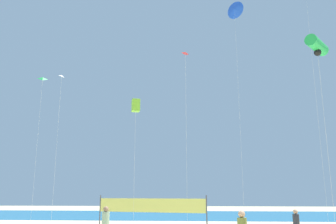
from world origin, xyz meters
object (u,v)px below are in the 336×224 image
(beachgoer_sage_shirt, at_px, (105,222))
(volleyball_net, at_px, (151,207))
(kite_white_diamond, at_px, (62,80))
(kite_red_diamond, at_px, (186,60))
(beachgoer_charcoal_shirt, at_px, (296,223))
(kite_green_diamond, at_px, (43,80))
(kite_green_tube, at_px, (317,46))
(kite_lime_box, at_px, (136,106))
(kite_blue_delta, at_px, (235,10))

(beachgoer_sage_shirt, height_order, volleyball_net, volleyball_net)
(beachgoer_sage_shirt, distance_m, kite_white_diamond, 13.98)
(beachgoer_sage_shirt, bearing_deg, kite_red_diamond, -56.58)
(beachgoer_charcoal_shirt, distance_m, kite_green_diamond, 24.62)
(kite_green_tube, height_order, kite_red_diamond, kite_red_diamond)
(volleyball_net, relative_size, kite_green_tube, 0.68)
(kite_red_diamond, bearing_deg, kite_white_diamond, 168.89)
(volleyball_net, height_order, kite_green_diamond, kite_green_diamond)
(volleyball_net, relative_size, kite_lime_box, 0.81)
(volleyball_net, height_order, kite_red_diamond, kite_red_diamond)
(kite_white_diamond, xyz_separation_m, kite_lime_box, (6.64, -2.45, -2.91))
(beachgoer_sage_shirt, xyz_separation_m, kite_red_diamond, (4.37, 4.92, 11.26))
(kite_lime_box, bearing_deg, kite_red_diamond, 6.81)
(volleyball_net, relative_size, kite_green_diamond, 0.56)
(volleyball_net, bearing_deg, kite_white_diamond, 161.12)
(kite_green_tube, relative_size, kite_lime_box, 1.20)
(volleyball_net, height_order, kite_green_tube, kite_green_tube)
(kite_red_diamond, bearing_deg, volleyball_net, -164.62)
(kite_green_tube, height_order, kite_blue_delta, kite_blue_delta)
(beachgoer_sage_shirt, distance_m, beachgoer_charcoal_shirt, 10.90)
(beachgoer_sage_shirt, xyz_separation_m, volleyball_net, (1.95, 4.26, 0.67))
(kite_white_diamond, height_order, kite_blue_delta, kite_blue_delta)
(beachgoer_charcoal_shirt, relative_size, kite_red_diamond, 0.12)
(kite_green_diamond, relative_size, kite_white_diamond, 1.09)
(kite_green_tube, distance_m, kite_red_diamond, 9.62)
(volleyball_net, bearing_deg, kite_lime_box, 168.96)
(volleyball_net, distance_m, kite_blue_delta, 21.56)
(kite_blue_delta, bearing_deg, kite_red_diamond, -122.51)
(kite_green_diamond, relative_size, kite_lime_box, 1.45)
(beachgoer_charcoal_shirt, xyz_separation_m, kite_blue_delta, (-1.63, 10.44, 19.43))
(volleyball_net, relative_size, kite_white_diamond, 0.62)
(kite_green_diamond, bearing_deg, kite_white_diamond, -46.54)
(volleyball_net, relative_size, kite_blue_delta, 0.35)
(beachgoer_charcoal_shirt, height_order, kite_blue_delta, kite_blue_delta)
(kite_green_tube, xyz_separation_m, kite_blue_delta, (-2.81, 13.17, 9.70))
(beachgoer_sage_shirt, xyz_separation_m, kite_lime_box, (0.75, 4.49, 7.71))
(volleyball_net, distance_m, kite_white_diamond, 12.95)
(kite_green_diamond, distance_m, kite_green_tube, 23.87)
(kite_red_diamond, bearing_deg, kite_lime_box, -173.19)
(kite_red_diamond, bearing_deg, kite_blue_delta, 57.49)
(volleyball_net, bearing_deg, kite_blue_delta, 48.51)
(kite_white_diamond, xyz_separation_m, kite_red_diamond, (10.26, -2.01, 0.64))
(kite_red_diamond, bearing_deg, beachgoer_charcoal_shirt, -25.37)
(volleyball_net, bearing_deg, beachgoer_sage_shirt, -114.64)
(beachgoer_sage_shirt, height_order, kite_white_diamond, kite_white_diamond)
(kite_green_diamond, xyz_separation_m, kite_blue_delta, (18.19, 2.04, 7.48))
(kite_green_tube, bearing_deg, kite_blue_delta, 102.07)
(kite_green_diamond, relative_size, kite_blue_delta, 0.62)
(beachgoer_charcoal_shirt, bearing_deg, beachgoer_sage_shirt, 127.59)
(kite_lime_box, bearing_deg, kite_blue_delta, 43.25)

